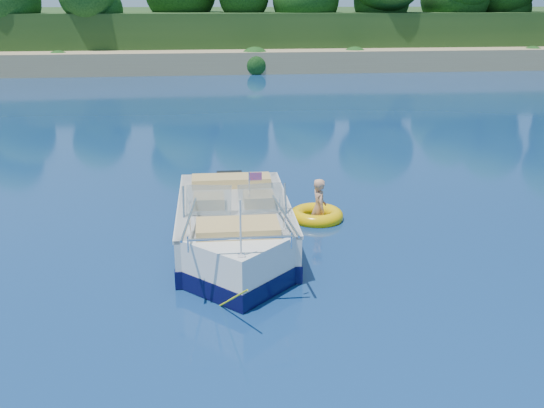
% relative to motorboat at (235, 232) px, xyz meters
% --- Properties ---
extents(ground, '(160.00, 160.00, 0.00)m').
position_rel_motorboat_xyz_m(ground, '(3.02, -3.08, -0.41)').
color(ground, '#0A2446').
rests_on(ground, ground).
extents(shoreline, '(170.00, 59.00, 6.00)m').
position_rel_motorboat_xyz_m(shoreline, '(3.02, 60.69, 0.57)').
color(shoreline, '#9B825A').
rests_on(shoreline, ground).
extents(motorboat, '(2.36, 6.35, 2.11)m').
position_rel_motorboat_xyz_m(motorboat, '(0.00, 0.00, 0.00)').
color(motorboat, white).
rests_on(motorboat, ground).
extents(tow_tube, '(1.37, 1.37, 0.33)m').
position_rel_motorboat_xyz_m(tow_tube, '(2.00, 1.63, -0.32)').
color(tow_tube, '#F5BA04').
rests_on(tow_tube, ground).
extents(boy, '(0.41, 0.81, 1.55)m').
position_rel_motorboat_xyz_m(boy, '(2.03, 1.56, -0.41)').
color(boy, tan).
rests_on(boy, ground).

